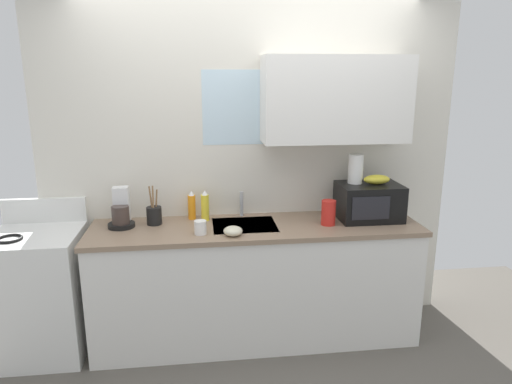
{
  "coord_description": "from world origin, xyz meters",
  "views": [
    {
      "loc": [
        -0.4,
        -3.2,
        1.97
      ],
      "look_at": [
        0.0,
        0.0,
        1.15
      ],
      "focal_mm": 32.72,
      "sensor_mm": 36.0,
      "label": 1
    }
  ],
  "objects_px": {
    "microwave": "(369,202)",
    "stove_range": "(41,293)",
    "dish_soap_bottle_orange": "(192,206)",
    "utensil_crock": "(154,215)",
    "small_bowl": "(233,231)",
    "paper_towel_roll": "(356,169)",
    "mug_white": "(200,227)",
    "dish_soap_bottle_yellow": "(205,206)",
    "coffee_maker": "(121,212)",
    "cereal_canister": "(328,213)",
    "banana_bunch": "(377,179)"
  },
  "relations": [
    {
      "from": "paper_towel_roll",
      "to": "coffee_maker",
      "type": "distance_m",
      "value": 1.75
    },
    {
      "from": "mug_white",
      "to": "banana_bunch",
      "type": "bearing_deg",
      "value": 8.2
    },
    {
      "from": "mug_white",
      "to": "microwave",
      "type": "bearing_deg",
      "value": 8.46
    },
    {
      "from": "microwave",
      "to": "dish_soap_bottle_orange",
      "type": "distance_m",
      "value": 1.34
    },
    {
      "from": "paper_towel_roll",
      "to": "dish_soap_bottle_yellow",
      "type": "relative_size",
      "value": 0.95
    },
    {
      "from": "stove_range",
      "to": "paper_towel_roll",
      "type": "bearing_deg",
      "value": 2.39
    },
    {
      "from": "coffee_maker",
      "to": "dish_soap_bottle_yellow",
      "type": "xyz_separation_m",
      "value": [
        0.6,
        0.06,
        0.0
      ]
    },
    {
      "from": "dish_soap_bottle_orange",
      "to": "cereal_canister",
      "type": "relative_size",
      "value": 1.21
    },
    {
      "from": "cereal_canister",
      "to": "utensil_crock",
      "type": "distance_m",
      "value": 1.27
    },
    {
      "from": "microwave",
      "to": "dish_soap_bottle_orange",
      "type": "xyz_separation_m",
      "value": [
        -1.33,
        0.17,
        -0.03
      ]
    },
    {
      "from": "microwave",
      "to": "small_bowl",
      "type": "xyz_separation_m",
      "value": [
        -1.05,
        -0.25,
        -0.1
      ]
    },
    {
      "from": "dish_soap_bottle_yellow",
      "to": "small_bowl",
      "type": "relative_size",
      "value": 1.78
    },
    {
      "from": "utensil_crock",
      "to": "paper_towel_roll",
      "type": "bearing_deg",
      "value": -0.75
    },
    {
      "from": "dish_soap_bottle_yellow",
      "to": "cereal_canister",
      "type": "relative_size",
      "value": 1.27
    },
    {
      "from": "coffee_maker",
      "to": "small_bowl",
      "type": "bearing_deg",
      "value": -21.52
    },
    {
      "from": "dish_soap_bottle_yellow",
      "to": "cereal_canister",
      "type": "distance_m",
      "value": 0.91
    },
    {
      "from": "paper_towel_roll",
      "to": "mug_white",
      "type": "relative_size",
      "value": 2.32
    },
    {
      "from": "cereal_canister",
      "to": "dish_soap_bottle_orange",
      "type": "bearing_deg",
      "value": 165.05
    },
    {
      "from": "mug_white",
      "to": "paper_towel_roll",
      "type": "bearing_deg",
      "value": 11.61
    },
    {
      "from": "utensil_crock",
      "to": "stove_range",
      "type": "bearing_deg",
      "value": -171.84
    },
    {
      "from": "banana_bunch",
      "to": "mug_white",
      "type": "xyz_separation_m",
      "value": [
        -1.32,
        -0.19,
        -0.26
      ]
    },
    {
      "from": "paper_towel_roll",
      "to": "small_bowl",
      "type": "distance_m",
      "value": 1.05
    },
    {
      "from": "mug_white",
      "to": "utensil_crock",
      "type": "relative_size",
      "value": 0.32
    },
    {
      "from": "utensil_crock",
      "to": "small_bowl",
      "type": "relative_size",
      "value": 2.26
    },
    {
      "from": "utensil_crock",
      "to": "microwave",
      "type": "bearing_deg",
      "value": -2.55
    },
    {
      "from": "microwave",
      "to": "stove_range",
      "type": "bearing_deg",
      "value": -178.93
    },
    {
      "from": "coffee_maker",
      "to": "mug_white",
      "type": "height_order",
      "value": "coffee_maker"
    },
    {
      "from": "cereal_canister",
      "to": "utensil_crock",
      "type": "height_order",
      "value": "utensil_crock"
    },
    {
      "from": "stove_range",
      "to": "microwave",
      "type": "height_order",
      "value": "microwave"
    },
    {
      "from": "dish_soap_bottle_yellow",
      "to": "utensil_crock",
      "type": "distance_m",
      "value": 0.38
    },
    {
      "from": "dish_soap_bottle_yellow",
      "to": "small_bowl",
      "type": "height_order",
      "value": "dish_soap_bottle_yellow"
    },
    {
      "from": "dish_soap_bottle_orange",
      "to": "utensil_crock",
      "type": "bearing_deg",
      "value": -161.02
    },
    {
      "from": "paper_towel_roll",
      "to": "coffee_maker",
      "type": "relative_size",
      "value": 0.79
    },
    {
      "from": "dish_soap_bottle_yellow",
      "to": "cereal_canister",
      "type": "height_order",
      "value": "dish_soap_bottle_yellow"
    },
    {
      "from": "dish_soap_bottle_yellow",
      "to": "utensil_crock",
      "type": "relative_size",
      "value": 0.79
    },
    {
      "from": "dish_soap_bottle_yellow",
      "to": "coffee_maker",
      "type": "bearing_deg",
      "value": -174.23
    },
    {
      "from": "paper_towel_roll",
      "to": "dish_soap_bottle_yellow",
      "type": "bearing_deg",
      "value": 176.49
    },
    {
      "from": "banana_bunch",
      "to": "dish_soap_bottle_yellow",
      "type": "bearing_deg",
      "value": 174.67
    },
    {
      "from": "mug_white",
      "to": "coffee_maker",
      "type": "bearing_deg",
      "value": 156.16
    },
    {
      "from": "banana_bunch",
      "to": "stove_range",
      "type": "bearing_deg",
      "value": -178.92
    },
    {
      "from": "cereal_canister",
      "to": "small_bowl",
      "type": "distance_m",
      "value": 0.73
    },
    {
      "from": "banana_bunch",
      "to": "paper_towel_roll",
      "type": "relative_size",
      "value": 0.91
    },
    {
      "from": "dish_soap_bottle_yellow",
      "to": "small_bowl",
      "type": "distance_m",
      "value": 0.42
    },
    {
      "from": "dish_soap_bottle_orange",
      "to": "small_bowl",
      "type": "bearing_deg",
      "value": -55.96
    },
    {
      "from": "cereal_canister",
      "to": "small_bowl",
      "type": "relative_size",
      "value": 1.4
    },
    {
      "from": "paper_towel_roll",
      "to": "small_bowl",
      "type": "height_order",
      "value": "paper_towel_roll"
    },
    {
      "from": "paper_towel_roll",
      "to": "utensil_crock",
      "type": "height_order",
      "value": "paper_towel_roll"
    },
    {
      "from": "microwave",
      "to": "mug_white",
      "type": "bearing_deg",
      "value": -171.54
    },
    {
      "from": "coffee_maker",
      "to": "dish_soap_bottle_orange",
      "type": "xyz_separation_m",
      "value": [
        0.5,
        0.11,
        -0.0
      ]
    },
    {
      "from": "dish_soap_bottle_yellow",
      "to": "banana_bunch",
      "type": "bearing_deg",
      "value": -5.33
    }
  ]
}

